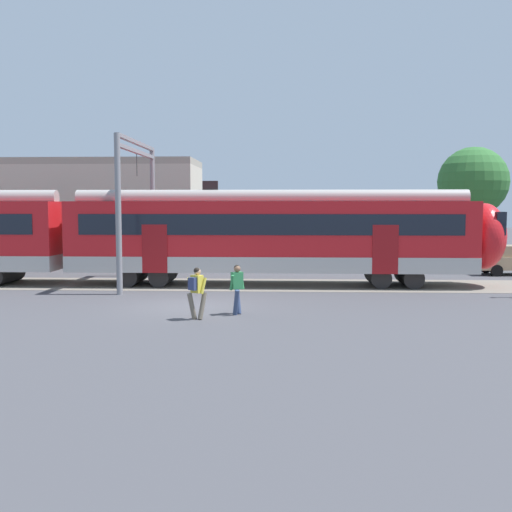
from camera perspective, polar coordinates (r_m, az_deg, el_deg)
ground_plane at (r=21.72m, az=-6.26°, el=-4.78°), size 160.00×160.00×0.00m
track_bed at (r=29.69m, az=-20.45°, el=-2.46°), size 80.00×4.40×0.01m
commuter_train at (r=28.61m, az=-16.00°, el=1.91°), size 38.05×3.07×4.73m
pedestrian_yellow at (r=19.04m, az=-5.69°, el=-3.11°), size 0.67×0.52×1.67m
pedestrian_green at (r=19.82m, az=-1.82°, el=-2.85°), size 0.51×0.71×1.67m
catenary_gantry at (r=27.91m, az=-11.25°, el=6.16°), size 0.24×6.64×6.53m
background_building at (r=39.37m, az=-19.37°, el=3.95°), size 18.82×5.00×9.20m
street_tree_right at (r=39.79m, az=19.97°, el=6.64°), size 4.31×4.31×7.25m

